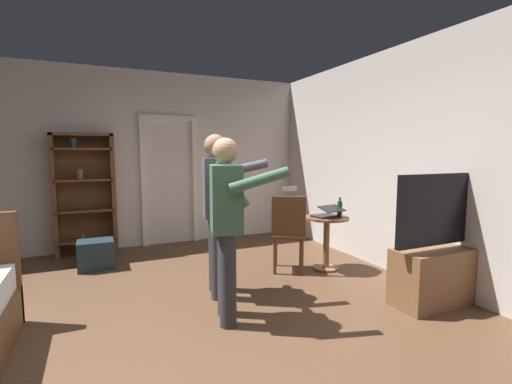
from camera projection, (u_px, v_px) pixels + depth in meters
name	position (u px, v px, depth m)	size (l,w,h in m)	color
ground_plane	(174.00, 343.00, 2.88)	(7.18, 7.18, 0.00)	brown
wall_back	(130.00, 160.00, 5.73)	(6.07, 0.12, 2.83)	silver
wall_right	(441.00, 163.00, 3.94)	(0.12, 6.77, 2.83)	silver
doorway_frame	(170.00, 171.00, 5.93)	(0.93, 0.08, 2.13)	white
bookshelf	(85.00, 190.00, 5.30)	(0.85, 0.32, 1.81)	brown
tv_flatscreen	(439.00, 264.00, 3.61)	(1.21, 0.40, 1.32)	brown
side_table	(327.00, 234.00, 4.66)	(0.57, 0.57, 0.70)	brown
laptop	(327.00, 213.00, 4.58)	(0.37, 0.37, 0.16)	black
bottle_on_table	(340.00, 209.00, 4.61)	(0.06, 0.06, 0.25)	#1B5225
wooden_chair	(288.00, 230.00, 4.54)	(0.57, 0.57, 0.99)	brown
person_blue_shirt	(227.00, 217.00, 3.18)	(0.67, 0.69, 1.66)	#333338
person_striped_shirt	(217.00, 203.00, 3.77)	(0.66, 0.69, 1.72)	#333338
suitcase_dark	(96.00, 254.00, 4.72)	(0.45, 0.36, 0.38)	#1E2D38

